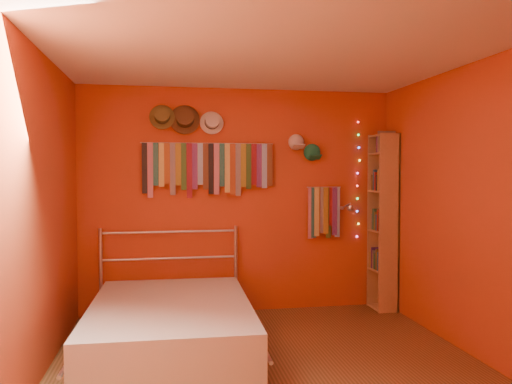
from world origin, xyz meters
TOP-DOWN VIEW (x-y plane):
  - ground at (0.00, 0.00)m, footprint 3.50×3.50m
  - back_wall at (0.00, 1.75)m, footprint 3.50×0.02m
  - right_wall at (1.75, 0.00)m, footprint 0.02×3.50m
  - left_wall at (-1.75, 0.00)m, footprint 0.02×3.50m
  - ceiling at (0.00, 0.00)m, footprint 3.50×3.50m
  - tie_rack at (-0.36, 1.68)m, footprint 1.45×0.03m
  - small_tie_rack at (0.97, 1.69)m, footprint 0.40×0.03m
  - fedora_olive at (-0.85, 1.66)m, footprint 0.27×0.15m
  - fedora_brown at (-0.61, 1.65)m, footprint 0.32×0.18m
  - fedora_white at (-0.32, 1.66)m, footprint 0.26×0.14m
  - cap_white at (0.64, 1.70)m, footprint 0.18×0.23m
  - cap_green at (0.83, 1.70)m, footprint 0.19×0.23m
  - fairy_lights at (1.39, 1.71)m, footprint 0.05×0.02m
  - reading_lamp at (1.20, 1.50)m, footprint 0.08×0.33m
  - bookshelf at (1.66, 1.53)m, footprint 0.25×0.34m
  - bed at (-0.78, 0.63)m, footprint 1.52×2.04m

SIDE VIEW (x-z plane):
  - ground at x=0.00m, z-range 0.00..0.00m
  - bed at x=-0.78m, z-range -0.26..0.72m
  - bookshelf at x=1.66m, z-range 0.02..2.02m
  - small_tie_rack at x=0.97m, z-range 0.84..1.43m
  - reading_lamp at x=1.20m, z-range 1.13..1.22m
  - back_wall at x=0.00m, z-range 0.00..2.50m
  - right_wall at x=1.75m, z-range 0.00..2.50m
  - left_wall at x=-1.75m, z-range 0.00..2.50m
  - fairy_lights at x=1.39m, z-range 0.81..2.16m
  - tie_rack at x=-0.36m, z-range 1.34..1.94m
  - cap_green at x=0.83m, z-range 1.70..1.89m
  - cap_white at x=0.64m, z-range 1.82..2.00m
  - fedora_white at x=-0.32m, z-range 1.99..2.24m
  - fedora_brown at x=-0.61m, z-range 1.99..2.31m
  - fedora_olive at x=-0.85m, z-range 2.03..2.30m
  - ceiling at x=0.00m, z-range 2.49..2.51m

